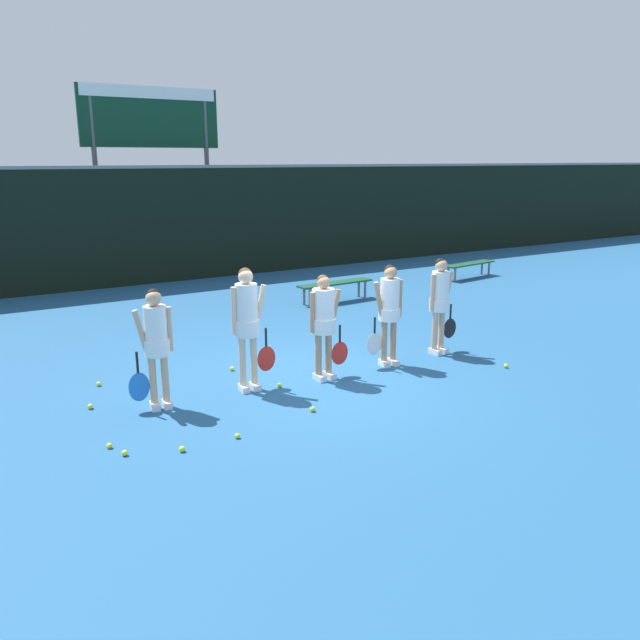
{
  "coord_description": "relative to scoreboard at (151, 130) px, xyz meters",
  "views": [
    {
      "loc": [
        -4.62,
        -7.85,
        3.28
      ],
      "look_at": [
        0.05,
        -0.01,
        0.91
      ],
      "focal_mm": 35.0,
      "sensor_mm": 36.0,
      "label": 1
    }
  ],
  "objects": [
    {
      "name": "ground_plane",
      "position": [
        -0.66,
        -10.31,
        -4.05
      ],
      "size": [
        140.0,
        140.0,
        0.0
      ],
      "primitive_type": "plane",
      "color": "#235684"
    },
    {
      "name": "fence_windscreen",
      "position": [
        -0.66,
        -1.6,
        -2.48
      ],
      "size": [
        60.0,
        0.08,
        3.11
      ],
      "color": "black",
      "rests_on": "ground_plane"
    },
    {
      "name": "scoreboard",
      "position": [
        0.0,
        0.0,
        0.0
      ],
      "size": [
        3.91,
        0.15,
        5.22
      ],
      "color": "#515156",
      "rests_on": "ground_plane"
    },
    {
      "name": "bench_courtside",
      "position": [
        2.37,
        -6.01,
        -3.65
      ],
      "size": [
        1.95,
        0.47,
        0.47
      ],
      "rotation": [
        0.0,
        0.0,
        0.05
      ],
      "color": "#19472D",
      "rests_on": "ground_plane"
    },
    {
      "name": "bench_far",
      "position": [
        7.24,
        -5.37,
        -3.69
      ],
      "size": [
        1.86,
        0.6,
        0.42
      ],
      "rotation": [
        0.0,
        0.0,
        0.13
      ],
      "color": "#19472D",
      "rests_on": "ground_plane"
    },
    {
      "name": "player_0",
      "position": [
        -3.11,
        -10.25,
        -3.09
      ],
      "size": [
        0.62,
        0.34,
        1.64
      ],
      "rotation": [
        0.0,
        0.0,
        -0.12
      ],
      "color": "tan",
      "rests_on": "ground_plane"
    },
    {
      "name": "player_1",
      "position": [
        -1.78,
        -10.25,
        -2.99
      ],
      "size": [
        0.64,
        0.36,
        1.8
      ],
      "rotation": [
        0.0,
        0.0,
        -0.08
      ],
      "color": "beige",
      "rests_on": "ground_plane"
    },
    {
      "name": "player_2",
      "position": [
        -0.6,
        -10.41,
        -3.1
      ],
      "size": [
        0.67,
        0.38,
        1.62
      ],
      "rotation": [
        0.0,
        0.0,
        0.03
      ],
      "color": "tan",
      "rests_on": "ground_plane"
    },
    {
      "name": "player_3",
      "position": [
        0.64,
        -10.38,
        -3.08
      ],
      "size": [
        0.64,
        0.35,
        1.66
      ],
      "rotation": [
        0.0,
        0.0,
        -0.13
      ],
      "color": "tan",
      "rests_on": "ground_plane"
    },
    {
      "name": "player_4",
      "position": [
        1.78,
        -10.3,
        -3.08
      ],
      "size": [
        0.63,
        0.34,
        1.66
      ],
      "rotation": [
        0.0,
        0.0,
        0.09
      ],
      "color": "tan",
      "rests_on": "ground_plane"
    },
    {
      "name": "tennis_ball_0",
      "position": [
        -1.37,
        -10.41,
        -4.02
      ],
      "size": [
        0.07,
        0.07,
        0.07
      ],
      "primitive_type": "sphere",
      "color": "#CCE033",
      "rests_on": "ground_plane"
    },
    {
      "name": "tennis_ball_1",
      "position": [
        -3.04,
        -9.27,
        -4.02
      ],
      "size": [
        0.06,
        0.06,
        0.06
      ],
      "primitive_type": "sphere",
      "color": "#CCE033",
      "rests_on": "ground_plane"
    },
    {
      "name": "tennis_ball_2",
      "position": [
        -3.98,
        -11.17,
        -4.02
      ],
      "size": [
        0.07,
        0.07,
        0.07
      ],
      "primitive_type": "sphere",
      "color": "#CCE033",
      "rests_on": "ground_plane"
    },
    {
      "name": "tennis_ball_3",
      "position": [
        -1.67,
        -9.35,
        -4.02
      ],
      "size": [
        0.07,
        0.07,
        0.07
      ],
      "primitive_type": "sphere",
      "color": "#CCE033",
      "rests_on": "ground_plane"
    },
    {
      "name": "tennis_ball_4",
      "position": [
        2.19,
        -11.49,
        -4.02
      ],
      "size": [
        0.07,
        0.07,
        0.07
      ],
      "primitive_type": "sphere",
      "color": "#CCE033",
      "rests_on": "ground_plane"
    },
    {
      "name": "tennis_ball_5",
      "position": [
        -3.88,
        -11.45,
        -4.02
      ],
      "size": [
        0.07,
        0.07,
        0.07
      ],
      "primitive_type": "sphere",
      "color": "#CCE033",
      "rests_on": "ground_plane"
    },
    {
      "name": "tennis_ball_6",
      "position": [
        -3.28,
        -11.69,
        -4.02
      ],
      "size": [
        0.07,
        0.07,
        0.07
      ],
      "primitive_type": "sphere",
      "color": "#CCE033",
      "rests_on": "ground_plane"
    },
    {
      "name": "tennis_ball_7",
      "position": [
        -3.93,
        -9.82,
        -4.02
      ],
      "size": [
        0.07,
        0.07,
        0.07
      ],
      "primitive_type": "sphere",
      "color": "#CCE033",
      "rests_on": "ground_plane"
    },
    {
      "name": "tennis_ball_8",
      "position": [
        -1.01,
        -9.38,
        -4.02
      ],
      "size": [
        0.07,
        0.07,
        0.07
      ],
      "primitive_type": "sphere",
      "color": "#CCE033",
      "rests_on": "ground_plane"
    },
    {
      "name": "tennis_ball_9",
      "position": [
        -3.65,
        -8.97,
        -4.02
      ],
      "size": [
        0.07,
        0.07,
        0.07
      ],
      "primitive_type": "sphere",
      "color": "#CCE033",
      "rests_on": "ground_plane"
    },
    {
      "name": "tennis_ball_10",
      "position": [
        -1.4,
        -11.44,
        -4.02
      ],
      "size": [
        0.07,
        0.07,
        0.07
      ],
      "primitive_type": "sphere",
      "color": "#CCE033",
      "rests_on": "ground_plane"
    },
    {
      "name": "tennis_ball_11",
      "position": [
        -2.59,
        -11.69,
        -4.02
      ],
      "size": [
        0.06,
        0.06,
        0.06
      ],
      "primitive_type": "sphere",
      "color": "#CCE033",
      "rests_on": "ground_plane"
    }
  ]
}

